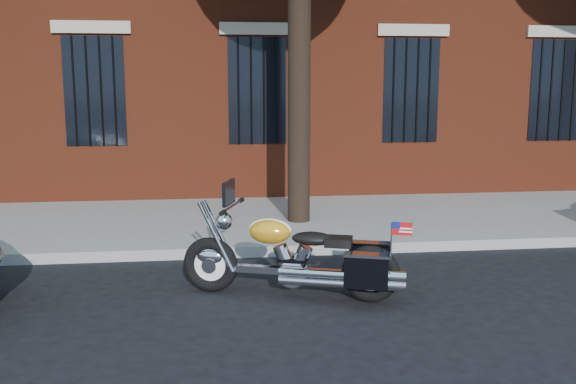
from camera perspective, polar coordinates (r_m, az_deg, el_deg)
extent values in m
plane|color=black|center=(7.65, 0.19, -8.39)|extent=(120.00, 120.00, 0.00)
cube|color=gray|center=(8.94, -0.90, -5.18)|extent=(40.00, 0.16, 0.15)
cube|color=gray|center=(10.76, -1.95, -2.59)|extent=(40.00, 3.60, 0.15)
cube|color=black|center=(12.35, -2.75, 8.95)|extent=(1.10, 0.14, 2.00)
cube|color=#B2A893|center=(12.36, -2.79, 14.29)|extent=(1.40, 0.20, 0.22)
cylinder|color=black|center=(12.27, -2.73, 8.94)|extent=(0.04, 0.04, 2.00)
cylinder|color=black|center=(10.20, 1.00, 10.45)|extent=(0.36, 0.36, 5.00)
torus|color=black|center=(7.41, -6.90, -6.43)|extent=(0.65, 0.34, 0.64)
torus|color=black|center=(7.07, 7.35, -7.23)|extent=(0.65, 0.34, 0.64)
cylinder|color=white|center=(7.41, -6.90, -6.43)|extent=(0.47, 0.20, 0.48)
cylinder|color=white|center=(7.07, 7.35, -7.23)|extent=(0.47, 0.20, 0.48)
ellipsoid|color=white|center=(7.39, -6.92, -5.71)|extent=(0.36, 0.22, 0.18)
ellipsoid|color=orange|center=(7.04, 7.37, -6.34)|extent=(0.36, 0.23, 0.18)
cube|color=white|center=(7.19, 0.05, -7.02)|extent=(1.39, 0.54, 0.08)
cylinder|color=white|center=(7.19, 0.43, -7.19)|extent=(0.34, 0.26, 0.31)
cylinder|color=white|center=(6.95, 4.07, -7.73)|extent=(1.16, 0.46, 0.09)
ellipsoid|color=orange|center=(7.12, -1.61, -3.53)|extent=(0.53, 0.41, 0.27)
ellipsoid|color=black|center=(7.05, 2.20, -4.16)|extent=(0.53, 0.40, 0.15)
cube|color=black|center=(7.28, 7.28, -5.86)|extent=(0.48, 0.29, 0.36)
cube|color=black|center=(6.81, 6.98, -6.98)|extent=(0.48, 0.29, 0.36)
cylinder|color=white|center=(7.17, -4.98, -1.28)|extent=(0.27, 0.72, 0.03)
sphere|color=white|center=(7.23, -5.69, -2.58)|extent=(0.24, 0.24, 0.19)
cube|color=black|center=(7.15, -5.29, -0.06)|extent=(0.16, 0.38, 0.27)
cube|color=red|center=(6.63, 10.10, -3.24)|extent=(0.20, 0.08, 0.13)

